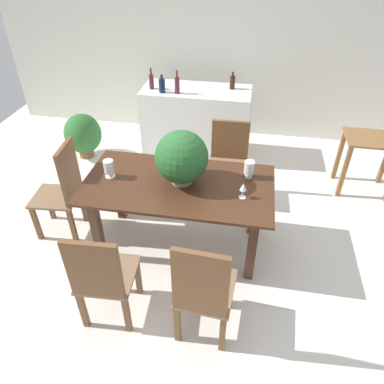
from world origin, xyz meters
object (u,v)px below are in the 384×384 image
chair_far_right (229,157)px  potted_plant_floor (83,134)px  kitchen_counter (196,122)px  chair_near_right (203,290)px  wine_bottle_amber (162,85)px  chair_near_left (102,276)px  wine_bottle_tall (151,81)px  wine_glass (243,188)px  side_table (370,152)px  dining_table (178,195)px  wine_bottle_green (232,82)px  flower_centerpiece (182,158)px  crystal_vase_center_near (109,168)px  chair_head_end (64,188)px  crystal_vase_left (249,168)px  wine_bottle_clear (177,85)px

chair_far_right → potted_plant_floor: 2.13m
kitchen_counter → chair_near_right: bearing=-79.5°
chair_near_right → wine_bottle_amber: (-0.95, 2.71, 0.47)m
chair_near_left → wine_bottle_amber: bearing=-89.5°
chair_far_right → wine_bottle_amber: 1.32m
wine_bottle_amber → wine_bottle_tall: bearing=149.6°
wine_glass → side_table: size_ratio=0.20×
chair_far_right → dining_table: bearing=-113.4°
wine_bottle_amber → wine_bottle_green: 0.92m
flower_centerpiece → crystal_vase_center_near: bearing=-176.9°
dining_table → wine_bottle_tall: bearing=111.8°
chair_head_end → crystal_vase_left: bearing=91.6°
chair_far_right → flower_centerpiece: flower_centerpiece is taller
flower_centerpiece → wine_bottle_clear: flower_centerpiece is taller
chair_near_left → potted_plant_floor: 2.80m
kitchen_counter → wine_glass: bearing=-69.7°
chair_near_left → kitchen_counter: 2.89m
flower_centerpiece → crystal_vase_center_near: size_ratio=2.85×
flower_centerpiece → wine_glass: size_ratio=3.45×
crystal_vase_center_near → wine_bottle_tall: bearing=92.5°
chair_head_end → kitchen_counter: chair_head_end is taller
chair_far_right → wine_glass: 1.15m
chair_head_end → wine_bottle_clear: size_ratio=3.56×
potted_plant_floor → wine_glass: bearing=-35.4°
chair_head_end → wine_bottle_clear: bearing=149.7°
crystal_vase_left → chair_far_right: bearing=107.7°
crystal_vase_left → crystal_vase_center_near: size_ratio=0.97×
crystal_vase_left → kitchen_counter: (-0.78, 1.68, -0.40)m
chair_far_right → wine_bottle_tall: wine_bottle_tall is taller
chair_near_left → wine_bottle_clear: wine_bottle_clear is taller
chair_far_right → wine_bottle_tall: 1.50m
chair_head_end → wine_bottle_tall: size_ratio=3.85×
chair_far_right → wine_bottle_clear: wine_bottle_clear is taller
flower_centerpiece → side_table: flower_centerpiece is taller
wine_bottle_amber → wine_glass: bearing=-57.7°
chair_near_right → chair_far_right: 1.95m
wine_bottle_amber → potted_plant_floor: 1.32m
wine_bottle_tall → side_table: (2.74, -0.48, -0.50)m
chair_near_left → wine_bottle_amber: wine_bottle_amber is taller
wine_bottle_clear → wine_glass: bearing=-62.3°
crystal_vase_center_near → potted_plant_floor: size_ratio=0.28×
chair_near_right → chair_near_left: 0.77m
wine_glass → potted_plant_floor: (-2.26, 1.61, -0.53)m
wine_glass → wine_bottle_tall: 2.35m
kitchen_counter → potted_plant_floor: kitchen_counter is taller
dining_table → flower_centerpiece: 0.39m
wine_bottle_amber → side_table: 2.65m
chair_near_right → wine_bottle_clear: (-0.75, 2.71, 0.49)m
dining_table → wine_bottle_green: size_ratio=8.01×
crystal_vase_center_near → wine_glass: bearing=-4.7°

